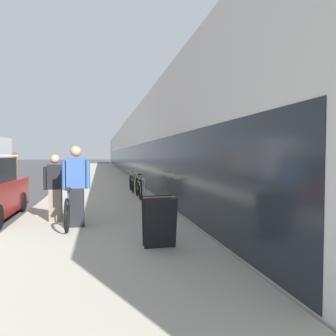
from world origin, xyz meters
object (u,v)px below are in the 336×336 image
(person_rider, at_px, (76,186))
(person_bystander, at_px, (55,188))
(bike_rack_hoop, at_px, (144,188))
(cruiser_bike_middle, at_px, (132,183))
(cruiser_bike_nearest, at_px, (139,187))
(sandwich_board_sign, at_px, (159,221))
(tandem_bicycle, at_px, (71,208))

(person_rider, height_order, person_bystander, person_rider)
(person_rider, relative_size, bike_rack_hoop, 2.17)
(bike_rack_hoop, distance_m, cruiser_bike_middle, 3.64)
(cruiser_bike_nearest, height_order, sandwich_board_sign, cruiser_bike_nearest)
(person_bystander, relative_size, bike_rack_hoop, 1.94)
(bike_rack_hoop, distance_m, cruiser_bike_nearest, 1.41)
(tandem_bicycle, relative_size, cruiser_bike_middle, 1.50)
(person_bystander, bearing_deg, person_rider, -54.08)
(person_bystander, bearing_deg, sandwich_board_sign, -52.46)
(person_rider, height_order, cruiser_bike_nearest, person_rider)
(person_bystander, relative_size, cruiser_bike_nearest, 0.90)
(person_bystander, height_order, cruiser_bike_middle, person_bystander)
(tandem_bicycle, bearing_deg, bike_rack_hoop, 53.51)
(person_rider, distance_m, person_bystander, 0.94)
(cruiser_bike_middle, bearing_deg, bike_rack_hoop, -88.94)
(person_bystander, distance_m, sandwich_board_sign, 3.47)
(tandem_bicycle, bearing_deg, cruiser_bike_nearest, 63.73)
(tandem_bicycle, bearing_deg, person_bystander, 131.27)
(person_rider, bearing_deg, bike_rack_hoop, 58.26)
(person_bystander, distance_m, bike_rack_hoop, 3.51)
(tandem_bicycle, xyz_separation_m, person_bystander, (-0.39, 0.45, 0.43))
(bike_rack_hoop, height_order, cruiser_bike_nearest, cruiser_bike_nearest)
(cruiser_bike_nearest, height_order, cruiser_bike_middle, cruiser_bike_nearest)
(sandwich_board_sign, bearing_deg, cruiser_bike_middle, 87.75)
(cruiser_bike_middle, height_order, sandwich_board_sign, same)
(cruiser_bike_nearest, bearing_deg, cruiser_bike_middle, 91.35)
(tandem_bicycle, height_order, person_bystander, person_bystander)
(bike_rack_hoop, xyz_separation_m, cruiser_bike_nearest, (-0.01, 1.40, -0.12))
(person_rider, bearing_deg, person_bystander, 125.92)
(tandem_bicycle, xyz_separation_m, bike_rack_hoop, (2.13, 2.87, 0.12))
(tandem_bicycle, xyz_separation_m, sandwich_board_sign, (1.71, -2.29, 0.06))
(person_rider, bearing_deg, cruiser_bike_middle, 74.43)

